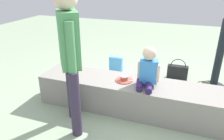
# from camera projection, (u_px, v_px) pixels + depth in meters

# --- Properties ---
(ground_plane) EXTENTS (12.00, 12.00, 0.00)m
(ground_plane) POSITION_uv_depth(u_px,v_px,m) (136.00, 110.00, 2.82)
(ground_plane) COLOR #91A787
(concrete_ledge) EXTENTS (2.56, 0.52, 0.40)m
(concrete_ledge) POSITION_uv_depth(u_px,v_px,m) (137.00, 97.00, 2.74)
(concrete_ledge) COLOR gray
(concrete_ledge) RESTS_ON ground_plane
(child_seated) EXTENTS (0.28, 0.33, 0.48)m
(child_seated) POSITION_uv_depth(u_px,v_px,m) (148.00, 69.00, 2.52)
(child_seated) COLOR #2B1A50
(child_seated) RESTS_ON concrete_ledge
(adult_standing) EXTENTS (0.34, 0.39, 1.55)m
(adult_standing) POSITION_uv_depth(u_px,v_px,m) (69.00, 49.00, 2.17)
(adult_standing) COLOR #332840
(adult_standing) RESTS_ON ground_plane
(cake_plate) EXTENTS (0.22, 0.22, 0.07)m
(cake_plate) POSITION_uv_depth(u_px,v_px,m) (124.00, 79.00, 2.71)
(cake_plate) COLOR #E0594C
(cake_plate) RESTS_ON concrete_ledge
(gift_bag) EXTENTS (0.24, 0.08, 0.34)m
(gift_bag) POSITION_uv_depth(u_px,v_px,m) (116.00, 65.00, 3.85)
(gift_bag) COLOR #4C99E0
(gift_bag) RESTS_ON ground_plane
(railing_post) EXTENTS (0.36, 0.36, 1.08)m
(railing_post) POSITION_uv_depth(u_px,v_px,m) (218.00, 64.00, 3.22)
(railing_post) COLOR black
(railing_post) RESTS_ON ground_plane
(water_bottle_near_gift) EXTENTS (0.06, 0.06, 0.22)m
(water_bottle_near_gift) POSITION_uv_depth(u_px,v_px,m) (155.00, 67.00, 3.90)
(water_bottle_near_gift) COLOR silver
(water_bottle_near_gift) RESTS_ON ground_plane
(water_bottle_far_side) EXTENTS (0.07, 0.07, 0.20)m
(water_bottle_far_side) POSITION_uv_depth(u_px,v_px,m) (100.00, 78.00, 3.50)
(water_bottle_far_side) COLOR silver
(water_bottle_far_side) RESTS_ON ground_plane
(cake_box_white) EXTENTS (0.36, 0.33, 0.13)m
(cake_box_white) POSITION_uv_depth(u_px,v_px,m) (88.00, 75.00, 3.66)
(cake_box_white) COLOR white
(cake_box_white) RESTS_ON ground_plane
(handbag_black_leather) EXTENTS (0.33, 0.11, 0.36)m
(handbag_black_leather) POSITION_uv_depth(u_px,v_px,m) (177.00, 72.00, 3.63)
(handbag_black_leather) COLOR black
(handbag_black_leather) RESTS_ON ground_plane
(handbag_brown_canvas) EXTENTS (0.31, 0.15, 0.36)m
(handbag_brown_canvas) POSITION_uv_depth(u_px,v_px,m) (202.00, 96.00, 2.89)
(handbag_brown_canvas) COLOR brown
(handbag_brown_canvas) RESTS_ON ground_plane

